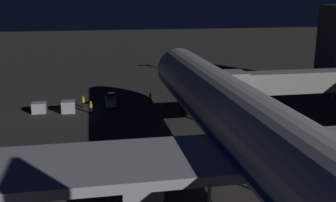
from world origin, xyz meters
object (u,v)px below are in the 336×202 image
object	(u,v)px
airliner_at_gate	(265,144)
baggage_container_mid_row	(68,107)
belt_loader	(111,101)
ground_crew_under_port_wing	(83,101)
baggage_container_near_belt	(39,108)
traffic_cone_nose_port	(190,103)
ground_crew_near_nose_gear	(150,98)
traffic_cone_nose_starboard	(161,105)
jet_bridge	(292,82)
ground_crew_by_belt_loader	(91,107)

from	to	relation	value
airliner_at_gate	baggage_container_mid_row	distance (m)	35.04
belt_loader	airliner_at_gate	bearing A→B (deg)	105.96
airliner_at_gate	ground_crew_under_port_wing	distance (m)	36.14
baggage_container_near_belt	traffic_cone_nose_port	bearing A→B (deg)	-179.98
ground_crew_near_nose_gear	traffic_cone_nose_starboard	world-z (taller)	ground_crew_near_nose_gear
belt_loader	traffic_cone_nose_starboard	size ratio (longest dim) A/B	13.05
baggage_container_mid_row	ground_crew_under_port_wing	size ratio (longest dim) A/B	1.04
jet_bridge	baggage_container_near_belt	distance (m)	34.19
ground_crew_by_belt_loader	jet_bridge	bearing A→B (deg)	154.98
baggage_container_mid_row	traffic_cone_nose_port	bearing A→B (deg)	-178.09
belt_loader	traffic_cone_nose_starboard	world-z (taller)	belt_loader
baggage_container_near_belt	baggage_container_mid_row	world-z (taller)	baggage_container_mid_row
airliner_at_gate	baggage_container_mid_row	size ratio (longest dim) A/B	35.83
airliner_at_gate	belt_loader	size ratio (longest dim) A/B	9.21
jet_bridge	baggage_container_mid_row	bearing A→B (deg)	-24.38
baggage_container_near_belt	ground_crew_by_belt_loader	distance (m)	7.37
airliner_at_gate	ground_crew_under_port_wing	size ratio (longest dim) A/B	37.18
ground_crew_under_port_wing	ground_crew_near_nose_gear	bearing A→B (deg)	-179.37
jet_bridge	baggage_container_near_belt	bearing A→B (deg)	-22.45
ground_crew_near_nose_gear	traffic_cone_nose_starboard	size ratio (longest dim) A/B	3.33
jet_bridge	ground_crew_near_nose_gear	world-z (taller)	jet_bridge
ground_crew_under_port_wing	jet_bridge	bearing A→B (deg)	150.07
ground_crew_under_port_wing	traffic_cone_nose_starboard	distance (m)	11.44
baggage_container_near_belt	ground_crew_near_nose_gear	distance (m)	16.15
baggage_container_mid_row	ground_crew_by_belt_loader	size ratio (longest dim) A/B	1.04
ground_crew_under_port_wing	traffic_cone_nose_starboard	xyz separation A→B (m)	(-11.31, 1.57, -0.70)
traffic_cone_nose_port	traffic_cone_nose_starboard	xyz separation A→B (m)	(4.40, 0.00, 0.00)
ground_crew_by_belt_loader	ground_crew_under_port_wing	distance (m)	3.43
jet_bridge	traffic_cone_nose_port	size ratio (longest dim) A/B	39.38
baggage_container_mid_row	traffic_cone_nose_port	world-z (taller)	baggage_container_mid_row
ground_crew_under_port_wing	traffic_cone_nose_starboard	bearing A→B (deg)	172.10
traffic_cone_nose_starboard	baggage_container_mid_row	bearing A→B (deg)	2.54
airliner_at_gate	baggage_container_near_belt	xyz separation A→B (m)	(19.59, -31.59, -5.06)
baggage_container_near_belt	jet_bridge	bearing A→B (deg)	157.55
airliner_at_gate	ground_crew_by_belt_loader	world-z (taller)	airliner_at_gate
airliner_at_gate	jet_bridge	size ratio (longest dim) A/B	3.05
jet_bridge	belt_loader	size ratio (longest dim) A/B	3.02
baggage_container_mid_row	ground_crew_under_port_wing	world-z (taller)	ground_crew_under_port_wing
jet_bridge	ground_crew_by_belt_loader	bearing A→B (deg)	-25.02
ground_crew_under_port_wing	traffic_cone_nose_port	size ratio (longest dim) A/B	3.23
baggage_container_near_belt	ground_crew_near_nose_gear	xyz separation A→B (m)	(-16.06, -1.69, 0.27)
ground_crew_under_port_wing	traffic_cone_nose_starboard	world-z (taller)	ground_crew_under_port_wing
baggage_container_mid_row	ground_crew_under_port_wing	xyz separation A→B (m)	(-2.04, -2.16, 0.14)
airliner_at_gate	baggage_container_near_belt	bearing A→B (deg)	-58.20
belt_loader	baggage_container_mid_row	bearing A→B (deg)	20.22
baggage_container_near_belt	baggage_container_mid_row	xyz separation A→B (m)	(-4.04, 0.58, 0.09)
traffic_cone_nose_port	ground_crew_under_port_wing	bearing A→B (deg)	-5.71
baggage_container_near_belt	ground_crew_under_port_wing	world-z (taller)	ground_crew_under_port_wing
baggage_container_near_belt	traffic_cone_nose_port	size ratio (longest dim) A/B	3.44
ground_crew_under_port_wing	traffic_cone_nose_port	bearing A→B (deg)	174.29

